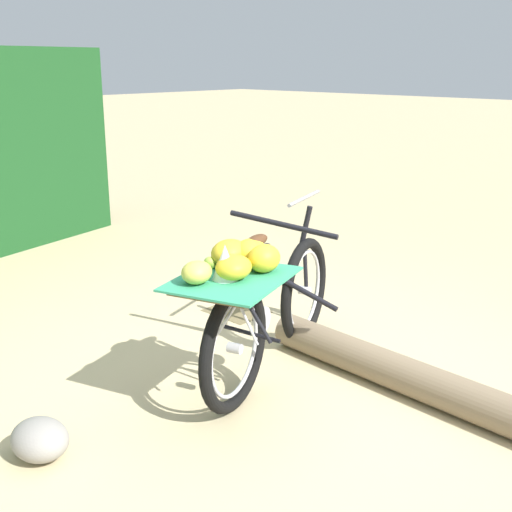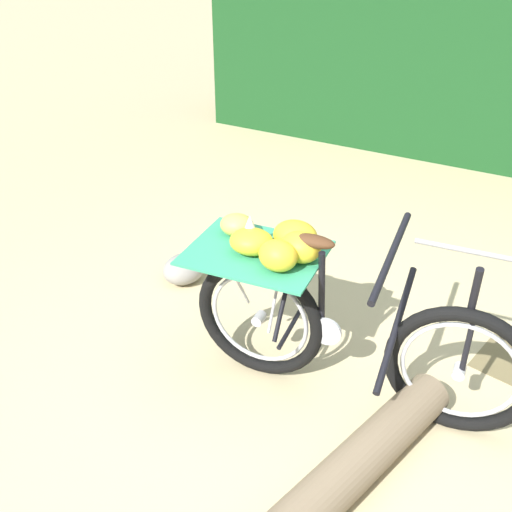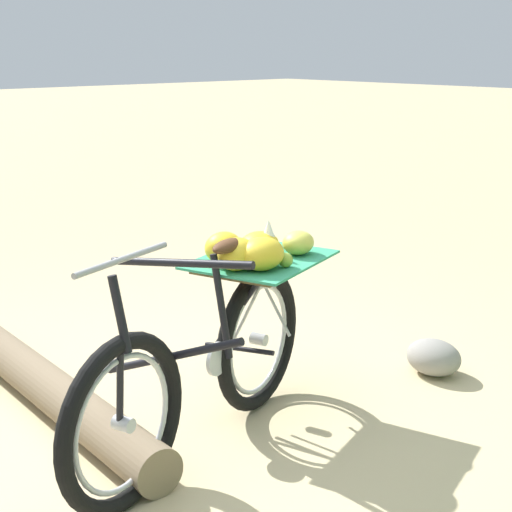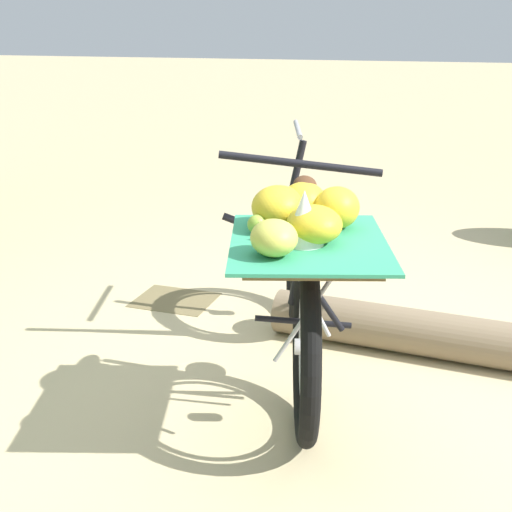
# 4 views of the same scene
# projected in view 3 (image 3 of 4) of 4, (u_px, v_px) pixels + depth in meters

# --- Properties ---
(ground_plane) EXTENTS (60.00, 60.00, 0.00)m
(ground_plane) POSITION_uv_depth(u_px,v_px,m) (163.00, 429.00, 3.75)
(ground_plane) COLOR #C6B284
(bicycle) EXTENTS (0.93, 1.78, 1.03)m
(bicycle) POSITION_uv_depth(u_px,v_px,m) (218.00, 334.00, 3.54)
(bicycle) COLOR black
(bicycle) RESTS_ON ground_plane
(fallen_log) EXTENTS (2.27, 0.34, 0.22)m
(fallen_log) POSITION_uv_depth(u_px,v_px,m) (43.00, 383.00, 4.00)
(fallen_log) COLOR #7F6B51
(fallen_log) RESTS_ON ground_plane
(path_stone) EXTENTS (0.32, 0.27, 0.20)m
(path_stone) POSITION_uv_depth(u_px,v_px,m) (434.00, 357.00, 4.36)
(path_stone) COLOR gray
(path_stone) RESTS_ON ground_plane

